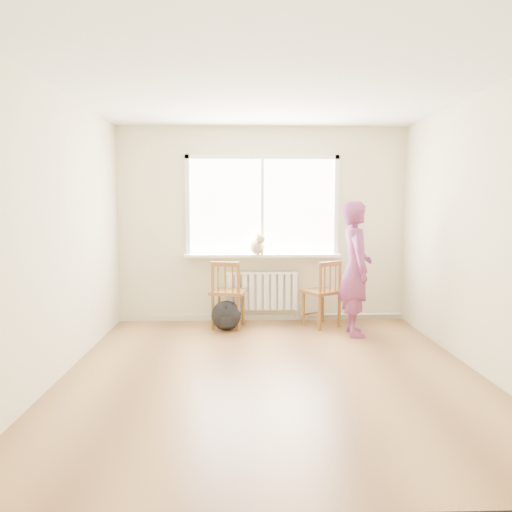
{
  "coord_description": "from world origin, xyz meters",
  "views": [
    {
      "loc": [
        -0.3,
        -4.7,
        1.61
      ],
      "look_at": [
        -0.12,
        1.2,
        1.02
      ],
      "focal_mm": 35.0,
      "sensor_mm": 36.0,
      "label": 1
    }
  ],
  "objects": [
    {
      "name": "ceiling",
      "position": [
        0.0,
        0.0,
        2.7
      ],
      "size": [
        4.5,
        4.5,
        0.0
      ],
      "primitive_type": "plane",
      "rotation": [
        3.14,
        0.0,
        0.0
      ],
      "color": "white",
      "rests_on": "back_wall"
    },
    {
      "name": "baseboard",
      "position": [
        0.0,
        2.23,
        0.04
      ],
      "size": [
        4.0,
        0.03,
        0.08
      ],
      "primitive_type": "cube",
      "color": "beige",
      "rests_on": "ground"
    },
    {
      "name": "backpack",
      "position": [
        -0.49,
        1.66,
        0.19
      ],
      "size": [
        0.47,
        0.42,
        0.39
      ],
      "primitive_type": "ellipsoid",
      "rotation": [
        0.0,
        0.0,
        0.38
      ],
      "color": "black",
      "rests_on": "floor"
    },
    {
      "name": "chair_right",
      "position": [
        0.8,
        1.8,
        0.45
      ],
      "size": [
        0.6,
        0.59,
        0.89
      ],
      "rotation": [
        0.0,
        0.0,
        3.69
      ],
      "color": "brown",
      "rests_on": "floor"
    },
    {
      "name": "back_wall",
      "position": [
        0.0,
        2.25,
        1.35
      ],
      "size": [
        4.0,
        0.01,
        2.7
      ],
      "primitive_type": "cube",
      "color": "beige",
      "rests_on": "ground"
    },
    {
      "name": "floor",
      "position": [
        0.0,
        0.0,
        0.0
      ],
      "size": [
        4.5,
        4.5,
        0.0
      ],
      "primitive_type": "plane",
      "color": "#9E7040",
      "rests_on": "ground"
    },
    {
      "name": "windowsill",
      "position": [
        0.0,
        2.14,
        0.93
      ],
      "size": [
        2.15,
        0.22,
        0.04
      ],
      "primitive_type": "cube",
      "color": "white",
      "rests_on": "back_wall"
    },
    {
      "name": "heating_pipe",
      "position": [
        1.25,
        2.19,
        0.08
      ],
      "size": [
        1.4,
        0.04,
        0.04
      ],
      "primitive_type": "cylinder",
      "rotation": [
        0.0,
        1.57,
        0.0
      ],
      "color": "silver",
      "rests_on": "back_wall"
    },
    {
      "name": "cat",
      "position": [
        -0.07,
        2.05,
        1.08
      ],
      "size": [
        0.27,
        0.45,
        0.31
      ],
      "rotation": [
        0.0,
        0.0,
        0.26
      ],
      "color": "#CAAD8A",
      "rests_on": "windowsill"
    },
    {
      "name": "chair_left",
      "position": [
        -0.48,
        1.78,
        0.45
      ],
      "size": [
        0.52,
        0.5,
        0.9
      ],
      "rotation": [
        0.0,
        0.0,
        2.95
      ],
      "color": "brown",
      "rests_on": "floor"
    },
    {
      "name": "person",
      "position": [
        1.13,
        1.41,
        0.84
      ],
      "size": [
        0.41,
        0.62,
        1.67
      ],
      "primitive_type": "imported",
      "rotation": [
        0.0,
        0.0,
        1.56
      ],
      "color": "#AD3953",
      "rests_on": "floor"
    },
    {
      "name": "window",
      "position": [
        0.0,
        2.22,
        1.66
      ],
      "size": [
        2.12,
        0.05,
        1.42
      ],
      "color": "white",
      "rests_on": "back_wall"
    },
    {
      "name": "radiator",
      "position": [
        0.0,
        2.16,
        0.44
      ],
      "size": [
        1.0,
        0.12,
        0.55
      ],
      "color": "white",
      "rests_on": "back_wall"
    }
  ]
}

